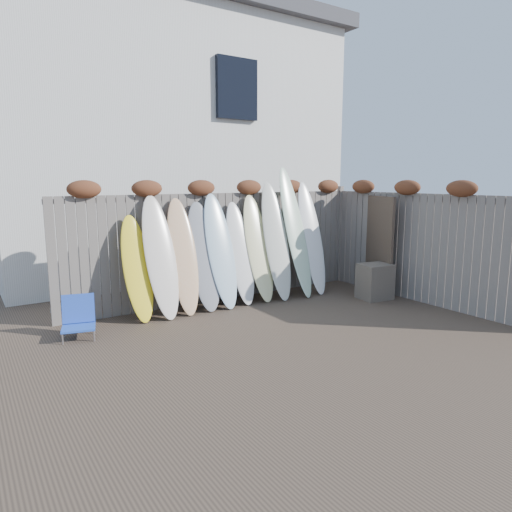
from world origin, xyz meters
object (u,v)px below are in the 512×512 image
lattice_panel (375,244)px  surfboard_0 (137,268)px  wooden_crate (375,281)px  beach_chair (78,318)px

lattice_panel → surfboard_0: size_ratio=1.09×
lattice_panel → surfboard_0: lattice_panel is taller
wooden_crate → surfboard_0: surfboard_0 is taller
wooden_crate → surfboard_0: bearing=164.3°
wooden_crate → lattice_panel: 0.89m
wooden_crate → surfboard_0: (-4.20, 1.18, 0.51)m
wooden_crate → surfboard_0: size_ratio=0.38×
wooden_crate → lattice_panel: lattice_panel is taller
beach_chair → lattice_panel: lattice_panel is taller
wooden_crate → lattice_panel: (0.45, 0.44, 0.63)m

